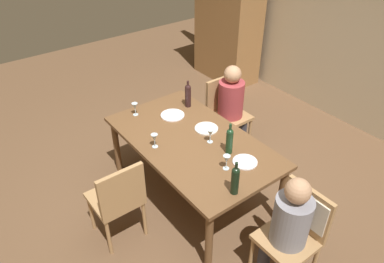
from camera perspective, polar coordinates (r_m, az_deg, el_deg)
The scene contains 19 objects.
ground_plane at distance 4.22m, azimuth 0.00°, elevation -9.44°, with size 10.00×10.00×0.00m, color brown.
rear_room_partition at distance 5.39m, azimuth 24.67°, elevation 14.57°, with size 6.40×0.12×2.70m, color beige.
armoire_cabinet at distance 6.32m, azimuth 5.70°, elevation 17.64°, with size 1.18×0.62×2.18m.
dining_table at distance 3.78m, azimuth 0.00°, elevation -2.18°, with size 1.85×1.07×0.74m.
chair_far_left at distance 4.67m, azimuth 5.22°, elevation 3.56°, with size 0.44×0.44×0.92m.
chair_right_end at distance 3.24m, azimuth 16.33°, elevation -13.44°, with size 0.44×0.46×0.92m.
chair_near at distance 3.47m, azimuth -11.41°, elevation -10.06°, with size 0.44×0.44×0.92m.
person_woman_host at distance 4.53m, azimuth 6.26°, elevation 4.37°, with size 0.36×0.31×1.15m.
person_man_bearded at distance 3.11m, azimuth 14.73°, elevation -14.10°, with size 0.30×0.35×1.13m.
wine_bottle_tall_green at distance 3.50m, azimuth 5.86°, elevation -1.34°, with size 0.07×0.07×0.33m.
wine_bottle_dark_red at distance 3.07m, azimuth 6.73°, elevation -7.42°, with size 0.07×0.07×0.32m.
wine_bottle_short_olive at distance 4.22m, azimuth -0.63°, elevation 5.73°, with size 0.07×0.07×0.33m.
wine_glass_near_left at distance 3.65m, azimuth 2.86°, elevation -0.28°, with size 0.07×0.07×0.15m.
wine_glass_centre at distance 4.13m, azimuth -8.89°, elevation 3.84°, with size 0.07×0.07×0.15m.
wine_glass_near_right at distance 3.33m, azimuth 5.41°, elevation -4.36°, with size 0.07×0.07×0.15m.
wine_glass_far at distance 3.60m, azimuth -5.86°, elevation -1.02°, with size 0.07×0.07×0.15m.
dinner_plate_host at distance 3.89m, azimuth 2.25°, elevation 0.47°, with size 0.25×0.25×0.01m, color silver.
dinner_plate_guest_left at distance 4.12m, azimuth -3.04°, elevation 2.55°, with size 0.27×0.27×0.01m, color white.
dinner_plate_guest_right at distance 3.48m, azimuth 8.24°, elevation -4.71°, with size 0.23×0.23×0.01m, color white.
Camera 1 is at (2.41, -1.82, 2.94)m, focal length 34.26 mm.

